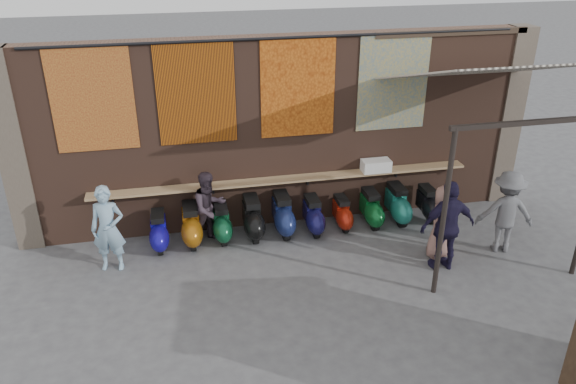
{
  "coord_description": "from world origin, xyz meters",
  "views": [
    {
      "loc": [
        -2.17,
        -8.13,
        5.97
      ],
      "look_at": [
        -0.18,
        1.2,
        1.36
      ],
      "focal_mm": 35.0,
      "sensor_mm": 36.0,
      "label": 1
    }
  ],
  "objects_px": {
    "scooter_stool_4": "(283,215)",
    "scooter_stool_5": "(313,216)",
    "scooter_stool_3": "(253,218)",
    "scooter_stool_0": "(159,231)",
    "scooter_stool_1": "(191,225)",
    "shopper_tan": "(442,222)",
    "scooter_stool_9": "(428,204)",
    "diner_left": "(108,229)",
    "scooter_stool_2": "(222,223)",
    "scooter_stool_6": "(342,213)",
    "scooter_stool_7": "(371,209)",
    "shopper_navy": "(447,226)",
    "shopper_grey": "(506,212)",
    "diner_right": "(209,208)",
    "scooter_stool_8": "(397,204)",
    "shelf_box": "(376,166)"
  },
  "relations": [
    {
      "from": "shelf_box",
      "to": "shopper_navy",
      "type": "relative_size",
      "value": 0.34
    },
    {
      "from": "scooter_stool_0",
      "to": "diner_right",
      "type": "xyz_separation_m",
      "value": [
        1.03,
        0.04,
        0.4
      ]
    },
    {
      "from": "scooter_stool_2",
      "to": "shopper_tan",
      "type": "xyz_separation_m",
      "value": [
        4.09,
        -1.54,
        0.37
      ]
    },
    {
      "from": "diner_right",
      "to": "scooter_stool_8",
      "type": "bearing_deg",
      "value": -28.26
    },
    {
      "from": "scooter_stool_4",
      "to": "scooter_stool_5",
      "type": "height_order",
      "value": "scooter_stool_4"
    },
    {
      "from": "scooter_stool_3",
      "to": "scooter_stool_5",
      "type": "relative_size",
      "value": 1.11
    },
    {
      "from": "scooter_stool_9",
      "to": "scooter_stool_2",
      "type": "bearing_deg",
      "value": 179.43
    },
    {
      "from": "scooter_stool_0",
      "to": "scooter_stool_2",
      "type": "bearing_deg",
      "value": 3.63
    },
    {
      "from": "scooter_stool_3",
      "to": "scooter_stool_9",
      "type": "bearing_deg",
      "value": -0.54
    },
    {
      "from": "scooter_stool_1",
      "to": "shopper_tan",
      "type": "height_order",
      "value": "shopper_tan"
    },
    {
      "from": "shelf_box",
      "to": "scooter_stool_8",
      "type": "distance_m",
      "value": 1.0
    },
    {
      "from": "scooter_stool_2",
      "to": "scooter_stool_9",
      "type": "xyz_separation_m",
      "value": [
        4.54,
        -0.05,
        -0.02
      ]
    },
    {
      "from": "scooter_stool_4",
      "to": "scooter_stool_6",
      "type": "bearing_deg",
      "value": -1.64
    },
    {
      "from": "scooter_stool_1",
      "to": "scooter_stool_7",
      "type": "bearing_deg",
      "value": -0.16
    },
    {
      "from": "scooter_stool_1",
      "to": "diner_left",
      "type": "distance_m",
      "value": 1.7
    },
    {
      "from": "scooter_stool_5",
      "to": "scooter_stool_3",
      "type": "bearing_deg",
      "value": 176.94
    },
    {
      "from": "scooter_stool_3",
      "to": "scooter_stool_2",
      "type": "bearing_deg",
      "value": 179.21
    },
    {
      "from": "scooter_stool_5",
      "to": "scooter_stool_6",
      "type": "xyz_separation_m",
      "value": [
        0.65,
        0.05,
        -0.04
      ]
    },
    {
      "from": "scooter_stool_3",
      "to": "scooter_stool_4",
      "type": "xyz_separation_m",
      "value": [
        0.64,
        0.01,
        0.0
      ]
    },
    {
      "from": "scooter_stool_2",
      "to": "diner_right",
      "type": "xyz_separation_m",
      "value": [
        -0.23,
        -0.04,
        0.39
      ]
    },
    {
      "from": "scooter_stool_0",
      "to": "scooter_stool_9",
      "type": "relative_size",
      "value": 1.04
    },
    {
      "from": "scooter_stool_8",
      "to": "scooter_stool_9",
      "type": "xyz_separation_m",
      "value": [
        0.7,
        -0.03,
        -0.05
      ]
    },
    {
      "from": "scooter_stool_6",
      "to": "shelf_box",
      "type": "bearing_deg",
      "value": 20.07
    },
    {
      "from": "scooter_stool_6",
      "to": "shopper_navy",
      "type": "height_order",
      "value": "shopper_navy"
    },
    {
      "from": "scooter_stool_1",
      "to": "scooter_stool_7",
      "type": "xyz_separation_m",
      "value": [
        3.84,
        -0.01,
        -0.03
      ]
    },
    {
      "from": "scooter_stool_2",
      "to": "diner_left",
      "type": "relative_size",
      "value": 0.48
    },
    {
      "from": "shelf_box",
      "to": "diner_left",
      "type": "distance_m",
      "value": 5.61
    },
    {
      "from": "scooter_stool_6",
      "to": "scooter_stool_8",
      "type": "distance_m",
      "value": 1.26
    },
    {
      "from": "shopper_tan",
      "to": "scooter_stool_1",
      "type": "bearing_deg",
      "value": 113.54
    },
    {
      "from": "shelf_box",
      "to": "scooter_stool_9",
      "type": "xyz_separation_m",
      "value": [
        1.15,
        -0.31,
        -0.89
      ]
    },
    {
      "from": "scooter_stool_0",
      "to": "diner_right",
      "type": "height_order",
      "value": "diner_right"
    },
    {
      "from": "shelf_box",
      "to": "scooter_stool_3",
      "type": "height_order",
      "value": "shelf_box"
    },
    {
      "from": "scooter_stool_3",
      "to": "shopper_navy",
      "type": "relative_size",
      "value": 0.49
    },
    {
      "from": "shopper_navy",
      "to": "shopper_grey",
      "type": "height_order",
      "value": "shopper_navy"
    },
    {
      "from": "scooter_stool_1",
      "to": "diner_left",
      "type": "height_order",
      "value": "diner_left"
    },
    {
      "from": "scooter_stool_6",
      "to": "scooter_stool_8",
      "type": "bearing_deg",
      "value": 0.9
    },
    {
      "from": "scooter_stool_0",
      "to": "scooter_stool_4",
      "type": "distance_m",
      "value": 2.55
    },
    {
      "from": "scooter_stool_3",
      "to": "shopper_tan",
      "type": "distance_m",
      "value": 3.79
    },
    {
      "from": "scooter_stool_4",
      "to": "diner_right",
      "type": "xyz_separation_m",
      "value": [
        -1.52,
        -0.04,
        0.35
      ]
    },
    {
      "from": "diner_left",
      "to": "scooter_stool_3",
      "type": "bearing_deg",
      "value": 21.64
    },
    {
      "from": "scooter_stool_2",
      "to": "scooter_stool_8",
      "type": "relative_size",
      "value": 0.94
    },
    {
      "from": "scooter_stool_1",
      "to": "scooter_stool_7",
      "type": "distance_m",
      "value": 3.84
    },
    {
      "from": "scooter_stool_1",
      "to": "scooter_stool_4",
      "type": "distance_m",
      "value": 1.9
    },
    {
      "from": "scooter_stool_0",
      "to": "scooter_stool_5",
      "type": "relative_size",
      "value": 0.99
    },
    {
      "from": "scooter_stool_2",
      "to": "scooter_stool_6",
      "type": "height_order",
      "value": "scooter_stool_2"
    },
    {
      "from": "scooter_stool_8",
      "to": "diner_left",
      "type": "relative_size",
      "value": 0.51
    },
    {
      "from": "scooter_stool_5",
      "to": "diner_left",
      "type": "height_order",
      "value": "diner_left"
    },
    {
      "from": "scooter_stool_7",
      "to": "shopper_tan",
      "type": "xyz_separation_m",
      "value": [
        0.88,
        -1.5,
        0.37
      ]
    },
    {
      "from": "scooter_stool_8",
      "to": "shopper_navy",
      "type": "distance_m",
      "value": 2.01
    },
    {
      "from": "scooter_stool_8",
      "to": "scooter_stool_5",
      "type": "bearing_deg",
      "value": -178.04
    }
  ]
}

